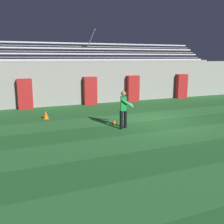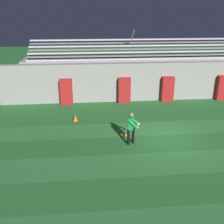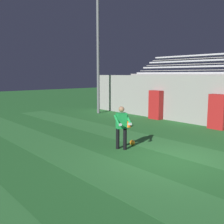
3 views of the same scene
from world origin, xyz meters
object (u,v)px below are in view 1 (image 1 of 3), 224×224
Objects in this scene: padding_pillar_far_left at (25,94)px; traffic_cone at (46,115)px; goalkeeper at (124,107)px; padding_pillar_far_right at (181,86)px; soccer_ball at (115,122)px; padding_pillar_gate_right at (133,89)px; padding_pillar_gate_left at (90,91)px.

padding_pillar_far_left is 3.33m from traffic_cone.
padding_pillar_far_left is at bearing 119.50° from goalkeeper.
padding_pillar_far_right is 4.38× the size of traffic_cone.
soccer_ball is (-0.12, 0.73, -0.84)m from goalkeeper.
padding_pillar_far_left is at bearing 180.00° from padding_pillar_far_right.
goalkeeper is 4.39m from traffic_cone.
traffic_cone is at bearing -163.71° from padding_pillar_far_right.
padding_pillar_far_left is 1.10× the size of goalkeeper.
traffic_cone is at bearing -77.35° from padding_pillar_far_left.
padding_pillar_gate_right is 1.00× the size of padding_pillar_far_left.
padding_pillar_far_left is (-4.15, 0.00, 0.00)m from padding_pillar_gate_left.
padding_pillar_gate_right is 1.10× the size of goalkeeper.
padding_pillar_gate_left is 1.00× the size of padding_pillar_far_right.
padding_pillar_far_left is at bearing 180.00° from padding_pillar_gate_right.
padding_pillar_far_left reaches higher than goalkeeper.
soccer_ball is at bearing -58.35° from padding_pillar_far_left.
padding_pillar_far_left is at bearing 102.65° from traffic_cone.
goalkeeper is 7.59× the size of soccer_ball.
padding_pillar_far_right is at bearing 38.73° from goalkeeper.
padding_pillar_gate_left reaches higher than traffic_cone.
soccer_ball is at bearing -96.69° from padding_pillar_gate_left.
padding_pillar_far_right reaches higher than goalkeeper.
padding_pillar_gate_left is 8.36× the size of soccer_ball.
padding_pillar_far_left reaches higher than soccer_ball.
padding_pillar_gate_right is 8.36× the size of soccer_ball.
traffic_cone is (-6.63, -3.17, -0.71)m from padding_pillar_gate_right.
padding_pillar_gate_left and padding_pillar_gate_right have the same top height.
goalkeeper is at bearing -120.33° from padding_pillar_gate_right.
goalkeeper is (-7.96, -6.38, 0.03)m from padding_pillar_far_right.
goalkeeper is 3.98× the size of traffic_cone.
padding_pillar_gate_left is at bearing 180.00° from padding_pillar_gate_right.
soccer_ball is at bearing -41.83° from traffic_cone.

